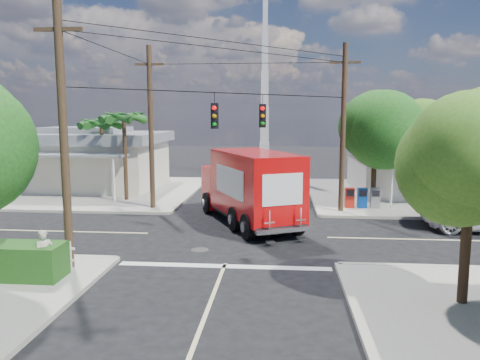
# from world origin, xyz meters

# --- Properties ---
(ground) EXTENTS (120.00, 120.00, 0.00)m
(ground) POSITION_xyz_m (0.00, 0.00, 0.00)
(ground) COLOR black
(ground) RESTS_ON ground
(sidewalk_ne) EXTENTS (14.12, 14.12, 0.14)m
(sidewalk_ne) POSITION_xyz_m (10.88, 10.88, 0.07)
(sidewalk_ne) COLOR gray
(sidewalk_ne) RESTS_ON ground
(sidewalk_nw) EXTENTS (14.12, 14.12, 0.14)m
(sidewalk_nw) POSITION_xyz_m (-10.88, 10.88, 0.07)
(sidewalk_nw) COLOR gray
(sidewalk_nw) RESTS_ON ground
(road_markings) EXTENTS (32.00, 32.00, 0.01)m
(road_markings) POSITION_xyz_m (0.00, -1.47, 0.01)
(road_markings) COLOR beige
(road_markings) RESTS_ON ground
(building_ne) EXTENTS (11.80, 10.20, 4.50)m
(building_ne) POSITION_xyz_m (12.50, 11.97, 2.32)
(building_ne) COLOR silver
(building_ne) RESTS_ON sidewalk_ne
(building_nw) EXTENTS (10.80, 10.20, 4.30)m
(building_nw) POSITION_xyz_m (-12.00, 12.46, 2.22)
(building_nw) COLOR beige
(building_nw) RESTS_ON sidewalk_nw
(radio_tower) EXTENTS (0.80, 0.80, 17.00)m
(radio_tower) POSITION_xyz_m (0.50, 20.00, 5.64)
(radio_tower) COLOR silver
(radio_tower) RESTS_ON ground
(tree_ne_front) EXTENTS (4.21, 4.14, 6.66)m
(tree_ne_front) POSITION_xyz_m (7.21, 6.76, 4.77)
(tree_ne_front) COLOR #422D1C
(tree_ne_front) RESTS_ON sidewalk_ne
(tree_ne_back) EXTENTS (3.77, 3.66, 5.82)m
(tree_ne_back) POSITION_xyz_m (9.81, 8.96, 4.19)
(tree_ne_back) COLOR #422D1C
(tree_ne_back) RESTS_ON sidewalk_ne
(tree_se) EXTENTS (3.67, 3.54, 5.62)m
(tree_se) POSITION_xyz_m (7.01, -7.24, 4.04)
(tree_se) COLOR #422D1C
(tree_se) RESTS_ON sidewalk_se
(palm_nw_front) EXTENTS (3.01, 3.08, 5.59)m
(palm_nw_front) POSITION_xyz_m (-7.50, 7.50, 5.04)
(palm_nw_front) COLOR #422D1C
(palm_nw_front) RESTS_ON sidewalk_nw
(palm_nw_back) EXTENTS (3.01, 3.08, 5.19)m
(palm_nw_back) POSITION_xyz_m (-9.50, 9.00, 4.67)
(palm_nw_back) COLOR #422D1C
(palm_nw_back) RESTS_ON sidewalk_nw
(utility_poles) EXTENTS (12.00, 10.68, 9.00)m
(utility_poles) POSITION_xyz_m (-1.58, 1.60, 4.67)
(utility_poles) COLOR #473321
(utility_poles) RESTS_ON ground
(vending_boxes) EXTENTS (1.90, 0.50, 1.10)m
(vending_boxes) POSITION_xyz_m (6.50, 6.20, 0.69)
(vending_boxes) COLOR red
(vending_boxes) RESTS_ON sidewalk_ne
(delivery_truck) EXTENTS (5.74, 8.46, 3.57)m
(delivery_truck) POSITION_xyz_m (0.41, 2.35, 1.81)
(delivery_truck) COLOR black
(delivery_truck) RESTS_ON ground
(pedestrian) EXTENTS (0.68, 0.70, 1.61)m
(pedestrian) POSITION_xyz_m (-5.35, -6.59, 0.95)
(pedestrian) COLOR #B7B29E
(pedestrian) RESTS_ON sidewalk_sw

